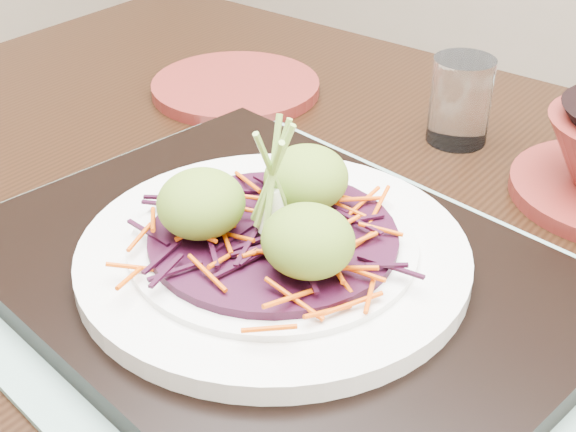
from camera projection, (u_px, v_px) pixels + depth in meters
The scene contains 10 objects.
dining_table at pixel (362, 366), 0.69m from camera, with size 1.39×1.00×0.82m.
placemat at pixel (274, 287), 0.61m from camera, with size 0.51×0.40×0.00m, color gray.
serving_tray at pixel (274, 274), 0.60m from camera, with size 0.44×0.33×0.02m, color black.
white_plate at pixel (273, 253), 0.59m from camera, with size 0.29×0.29×0.02m.
cabbage_bed at pixel (273, 236), 0.58m from camera, with size 0.18×0.18×0.01m, color black.
carrot_julienne at pixel (273, 226), 0.58m from camera, with size 0.22×0.22×0.01m, color #D04803, non-canonical shape.
guacamole_scoops at pixel (272, 207), 0.57m from camera, with size 0.16×0.14×0.05m.
scallion_garnish at pixel (273, 179), 0.56m from camera, with size 0.07×0.07×0.10m, color #88B548, non-canonical shape.
terracotta_side_plate at pixel (236, 87), 0.91m from camera, with size 0.19×0.19×0.01m, color #5D1A16.
water_glass at pixel (460, 101), 0.79m from camera, with size 0.06×0.06×0.09m, color white.
Camera 1 is at (0.32, -0.58, 1.19)m, focal length 50.00 mm.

